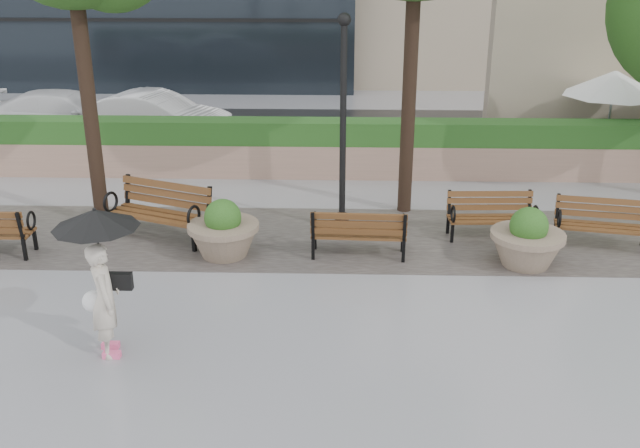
{
  "coord_description": "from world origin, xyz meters",
  "views": [
    {
      "loc": [
        0.55,
        -9.5,
        5.15
      ],
      "look_at": [
        0.23,
        0.9,
        1.1
      ],
      "focal_mm": 40.0,
      "sensor_mm": 36.0,
      "label": 1
    }
  ],
  "objects_px": {
    "car_right": "(156,117)",
    "car_left": "(68,115)",
    "bench_1": "(160,223)",
    "planter_right": "(527,243)",
    "bench_3": "(490,225)",
    "bench_2": "(358,242)",
    "planter_left": "(224,234)",
    "lamppost": "(343,139)",
    "pedestrian": "(101,268)",
    "bench_4": "(601,234)"
  },
  "relations": [
    {
      "from": "car_right",
      "to": "car_left",
      "type": "bearing_deg",
      "value": 96.96
    },
    {
      "from": "bench_1",
      "to": "planter_right",
      "type": "relative_size",
      "value": 1.65
    },
    {
      "from": "bench_3",
      "to": "car_left",
      "type": "distance_m",
      "value": 12.89
    },
    {
      "from": "car_left",
      "to": "bench_2",
      "type": "bearing_deg",
      "value": -136.15
    },
    {
      "from": "planter_left",
      "to": "car_left",
      "type": "distance_m",
      "value": 10.05
    },
    {
      "from": "bench_1",
      "to": "planter_left",
      "type": "height_order",
      "value": "planter_left"
    },
    {
      "from": "bench_1",
      "to": "lamppost",
      "type": "height_order",
      "value": "lamppost"
    },
    {
      "from": "car_right",
      "to": "pedestrian",
      "type": "bearing_deg",
      "value": -156.1
    },
    {
      "from": "planter_right",
      "to": "lamppost",
      "type": "xyz_separation_m",
      "value": [
        -3.18,
        1.63,
        1.39
      ]
    },
    {
      "from": "bench_2",
      "to": "planter_left",
      "type": "xyz_separation_m",
      "value": [
        -2.39,
        -0.06,
        0.15
      ]
    },
    {
      "from": "bench_2",
      "to": "car_right",
      "type": "bearing_deg",
      "value": -52.68
    },
    {
      "from": "bench_4",
      "to": "planter_left",
      "type": "xyz_separation_m",
      "value": [
        -6.83,
        -0.61,
        0.15
      ]
    },
    {
      "from": "lamppost",
      "to": "planter_right",
      "type": "bearing_deg",
      "value": -27.16
    },
    {
      "from": "bench_2",
      "to": "bench_4",
      "type": "relative_size",
      "value": 0.98
    },
    {
      "from": "bench_3",
      "to": "lamppost",
      "type": "relative_size",
      "value": 0.4
    },
    {
      "from": "planter_left",
      "to": "car_left",
      "type": "xyz_separation_m",
      "value": [
        -5.75,
        8.24,
        0.26
      ]
    },
    {
      "from": "bench_4",
      "to": "car_right",
      "type": "bearing_deg",
      "value": 154.48
    },
    {
      "from": "pedestrian",
      "to": "bench_1",
      "type": "bearing_deg",
      "value": -16.31
    },
    {
      "from": "bench_2",
      "to": "bench_3",
      "type": "bearing_deg",
      "value": -157.43
    },
    {
      "from": "planter_right",
      "to": "lamppost",
      "type": "distance_m",
      "value": 3.83
    },
    {
      "from": "lamppost",
      "to": "bench_3",
      "type": "bearing_deg",
      "value": -7.92
    },
    {
      "from": "bench_3",
      "to": "bench_4",
      "type": "distance_m",
      "value": 1.97
    },
    {
      "from": "bench_3",
      "to": "planter_left",
      "type": "height_order",
      "value": "planter_left"
    },
    {
      "from": "bench_1",
      "to": "car_right",
      "type": "bearing_deg",
      "value": 126.52
    },
    {
      "from": "bench_1",
      "to": "car_left",
      "type": "relative_size",
      "value": 0.45
    },
    {
      "from": "bench_1",
      "to": "pedestrian",
      "type": "xyz_separation_m",
      "value": [
        0.27,
        -4.05,
        0.94
      ]
    },
    {
      "from": "bench_3",
      "to": "lamppost",
      "type": "height_order",
      "value": "lamppost"
    },
    {
      "from": "planter_left",
      "to": "pedestrian",
      "type": "relative_size",
      "value": 0.62
    },
    {
      "from": "bench_3",
      "to": "car_left",
      "type": "xyz_separation_m",
      "value": [
        -10.65,
        7.26,
        0.42
      ]
    },
    {
      "from": "bench_3",
      "to": "planter_left",
      "type": "distance_m",
      "value": 5.0
    },
    {
      "from": "bench_3",
      "to": "lamppost",
      "type": "bearing_deg",
      "value": 169.75
    },
    {
      "from": "planter_right",
      "to": "car_left",
      "type": "distance_m",
      "value": 13.92
    },
    {
      "from": "bench_4",
      "to": "car_left",
      "type": "height_order",
      "value": "car_left"
    },
    {
      "from": "car_left",
      "to": "pedestrian",
      "type": "height_order",
      "value": "pedestrian"
    },
    {
      "from": "planter_right",
      "to": "car_left",
      "type": "relative_size",
      "value": 0.27
    },
    {
      "from": "lamppost",
      "to": "car_left",
      "type": "height_order",
      "value": "lamppost"
    },
    {
      "from": "bench_1",
      "to": "bench_4",
      "type": "bearing_deg",
      "value": 21.19
    },
    {
      "from": "pedestrian",
      "to": "car_left",
      "type": "bearing_deg",
      "value": 2.01
    },
    {
      "from": "planter_left",
      "to": "planter_right",
      "type": "relative_size",
      "value": 1.0
    },
    {
      "from": "bench_1",
      "to": "lamppost",
      "type": "relative_size",
      "value": 0.51
    },
    {
      "from": "bench_1",
      "to": "planter_left",
      "type": "distance_m",
      "value": 1.54
    },
    {
      "from": "planter_left",
      "to": "car_left",
      "type": "height_order",
      "value": "car_left"
    },
    {
      "from": "car_right",
      "to": "pedestrian",
      "type": "relative_size",
      "value": 2.07
    },
    {
      "from": "bench_4",
      "to": "bench_2",
      "type": "bearing_deg",
      "value": -162.09
    },
    {
      "from": "bench_2",
      "to": "planter_right",
      "type": "distance_m",
      "value": 2.9
    },
    {
      "from": "bench_3",
      "to": "pedestrian",
      "type": "height_order",
      "value": "pedestrian"
    },
    {
      "from": "bench_4",
      "to": "lamppost",
      "type": "xyz_separation_m",
      "value": [
        -4.74,
        0.77,
        1.54
      ]
    },
    {
      "from": "bench_4",
      "to": "planter_right",
      "type": "bearing_deg",
      "value": -140.18
    },
    {
      "from": "car_right",
      "to": "bench_1",
      "type": "bearing_deg",
      "value": -152.45
    },
    {
      "from": "pedestrian",
      "to": "car_right",
      "type": "bearing_deg",
      "value": -9.62
    }
  ]
}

